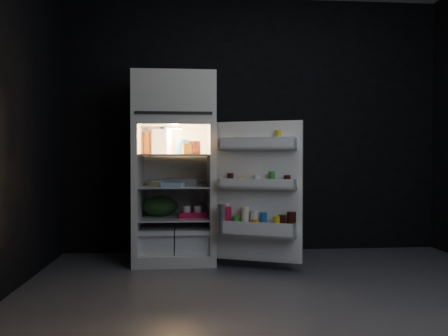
{
  "coord_description": "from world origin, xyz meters",
  "views": [
    {
      "loc": [
        -0.71,
        -2.94,
        0.98
      ],
      "look_at": [
        -0.38,
        1.0,
        0.9
      ],
      "focal_mm": 35.0,
      "sensor_mm": 36.0,
      "label": 1
    }
  ],
  "objects": [
    {
      "name": "floor",
      "position": [
        0.0,
        0.0,
        0.0
      ],
      "size": [
        4.0,
        3.4,
        0.0
      ],
      "primitive_type": "cube",
      "color": "#54545A",
      "rests_on": "ground"
    },
    {
      "name": "milk_jug",
      "position": [
        -0.96,
        1.32,
        1.15
      ],
      "size": [
        0.19,
        0.19,
        0.24
      ],
      "primitive_type": "cube",
      "rotation": [
        0.0,
        0.0,
        -0.29
      ],
      "color": "white",
      "rests_on": "refrigerator"
    },
    {
      "name": "jam_jar",
      "position": [
        -0.64,
        1.31,
        1.09
      ],
      "size": [
        0.12,
        0.12,
        0.13
      ],
      "primitive_type": "cylinder",
      "rotation": [
        0.0,
        0.0,
        0.12
      ],
      "color": "black",
      "rests_on": "refrigerator"
    },
    {
      "name": "wall_front",
      "position": [
        0.0,
        -1.7,
        1.35
      ],
      "size": [
        4.0,
        0.0,
        2.7
      ],
      "primitive_type": "cube",
      "color": "black",
      "rests_on": "ground"
    },
    {
      "name": "pie",
      "position": [
        -0.95,
        1.4,
        0.75
      ],
      "size": [
        0.38,
        0.38,
        0.04
      ],
      "primitive_type": "cylinder",
      "rotation": [
        0.0,
        0.0,
        0.2
      ],
      "color": "tan",
      "rests_on": "refrigerator"
    },
    {
      "name": "small_carton",
      "position": [
        -0.72,
        1.1,
        1.08
      ],
      "size": [
        0.09,
        0.08,
        0.1
      ],
      "primitive_type": "cube",
      "rotation": [
        0.0,
        0.0,
        0.36
      ],
      "color": "orange",
      "rests_on": "refrigerator"
    },
    {
      "name": "fridge_door",
      "position": [
        -0.11,
        0.81,
        0.68
      ],
      "size": [
        0.74,
        0.44,
        1.22
      ],
      "color": "white",
      "rests_on": "ground"
    },
    {
      "name": "yogurt_tray",
      "position": [
        -0.66,
        1.21,
        0.45
      ],
      "size": [
        0.29,
        0.17,
        0.05
      ],
      "primitive_type": "cube",
      "rotation": [
        0.0,
        0.0,
        0.08
      ],
      "color": "#C6113E",
      "rests_on": "refrigerator"
    },
    {
      "name": "refrigerator",
      "position": [
        -0.83,
        1.32,
        0.96
      ],
      "size": [
        0.76,
        0.71,
        1.78
      ],
      "color": "white",
      "rests_on": "ground"
    },
    {
      "name": "egg_carton",
      "position": [
        -0.77,
        1.25,
        0.76
      ],
      "size": [
        0.34,
        0.19,
        0.07
      ],
      "primitive_type": "cube",
      "rotation": [
        0.0,
        0.0,
        -0.23
      ],
      "color": "gray",
      "rests_on": "refrigerator"
    },
    {
      "name": "mayo_jar",
      "position": [
        -0.76,
        1.29,
        1.1
      ],
      "size": [
        0.14,
        0.14,
        0.14
      ],
      "primitive_type": "cylinder",
      "rotation": [
        0.0,
        0.0,
        -0.28
      ],
      "color": "#1E59A4",
      "rests_on": "refrigerator"
    },
    {
      "name": "amber_bottle",
      "position": [
        -1.11,
        1.36,
        1.14
      ],
      "size": [
        0.09,
        0.09,
        0.22
      ],
      "primitive_type": "cylinder",
      "rotation": [
        0.0,
        0.0,
        0.18
      ],
      "color": "#C2601F",
      "rests_on": "refrigerator"
    },
    {
      "name": "produce_bag",
      "position": [
        -0.98,
        1.34,
        0.52
      ],
      "size": [
        0.42,
        0.39,
        0.2
      ],
      "primitive_type": "ellipsoid",
      "rotation": [
        0.0,
        0.0,
        0.37
      ],
      "color": "#193815",
      "rests_on": "refrigerator"
    },
    {
      "name": "wall_back",
      "position": [
        0.0,
        1.7,
        1.35
      ],
      "size": [
        4.0,
        0.0,
        2.7
      ],
      "primitive_type": "cube",
      "color": "black",
      "rests_on": "ground"
    },
    {
      "name": "flat_package",
      "position": [
        -0.85,
        1.12,
        0.75
      ],
      "size": [
        0.22,
        0.16,
        0.04
      ],
      "primitive_type": "cube",
      "rotation": [
        0.0,
        0.0,
        -0.34
      ],
      "color": "#90BCDE",
      "rests_on": "refrigerator"
    },
    {
      "name": "wrapped_pkg",
      "position": [
        -0.6,
        1.42,
        0.75
      ],
      "size": [
        0.15,
        0.14,
        0.05
      ],
      "primitive_type": "cube",
      "rotation": [
        0.0,
        0.0,
        0.41
      ],
      "color": "#EEE7C3",
      "rests_on": "refrigerator"
    },
    {
      "name": "small_can_silver",
      "position": [
        -0.57,
        1.46,
        0.47
      ],
      "size": [
        0.08,
        0.08,
        0.09
      ],
      "primitive_type": "cylinder",
      "rotation": [
        0.0,
        0.0,
        0.27
      ],
      "color": "#B9BABE",
      "rests_on": "refrigerator"
    },
    {
      "name": "small_can_red",
      "position": [
        -0.63,
        1.48,
        0.47
      ],
      "size": [
        0.08,
        0.08,
        0.09
      ],
      "primitive_type": "cylinder",
      "rotation": [
        0.0,
        0.0,
        0.16
      ],
      "color": "#C6113E",
      "rests_on": "refrigerator"
    }
  ]
}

